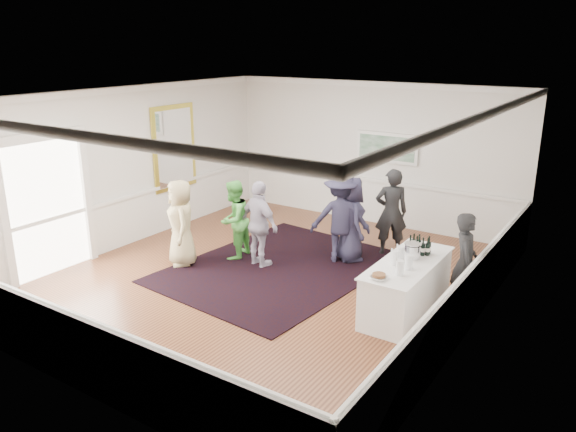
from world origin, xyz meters
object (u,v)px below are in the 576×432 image
Objects in this scene: ice_bucket at (413,251)px; nut_bowl at (379,277)px; serving_table at (407,287)px; bartender at (465,263)px; guest_lilac at (260,224)px; guest_navy at (351,219)px; guest_tan at (181,223)px; guest_green at (234,220)px; guest_dark_b at (391,212)px; guest_dark_a at (340,217)px.

nut_bowl is at bearing -95.59° from ice_bucket.
bartender reaches higher than serving_table.
guest_navy reaches higher than guest_lilac.
guest_tan is 1.01m from guest_green.
bartender is at bearing -158.13° from guest_navy.
guest_dark_b is at bearing -83.17° from guest_navy.
guest_dark_b is (3.04, 2.63, 0.05)m from guest_tan.
serving_table is at bearing 82.85° from nut_bowl.
guest_dark_a is (-1.86, 1.29, 0.45)m from serving_table.
guest_tan is 1.06× the size of guest_green.
bartender reaches higher than nut_bowl.
guest_tan is at bearing 6.96° from guest_dark_a.
guest_navy is 2.15m from ice_bucket.
guest_tan is 4.30m from ice_bucket.
serving_table is 3.68m from guest_green.
guest_tan is at bearing 80.88° from bartender.
ice_bucket is (1.72, -1.28, 0.13)m from guest_navy.
bartender is 3.71m from guest_lilac.
guest_dark_a reaches higher than nut_bowl.
guest_tan is 1.00× the size of guest_navy.
bartender is 4.36m from guest_green.
guest_green reaches higher than ice_bucket.
ice_bucket is at bearing 92.00° from serving_table.
guest_navy is at bearing 48.59° from bartender.
guest_dark_b is at bearing -156.11° from guest_dark_a.
guest_navy is (0.13, 0.16, -0.06)m from guest_dark_a.
guest_navy reaches higher than guest_green.
serving_table is 1.18× the size of guest_dark_a.
guest_dark_b is (2.43, 1.83, 0.10)m from guest_green.
guest_dark_b is (-1.21, 2.15, 0.44)m from serving_table.
serving_table is 1.29× the size of bartender.
guest_green is 5.89× the size of ice_bucket.
bartender is at bearing 133.81° from guest_dark_a.
serving_table is at bearing 115.93° from guest_dark_a.
guest_dark_b reaches higher than guest_navy.
guest_lilac is (1.27, 0.73, -0.00)m from guest_tan.
guest_tan is at bearing 175.04° from nut_bowl.
serving_table is at bearing 105.26° from bartender.
guest_tan is at bearing 45.31° from guest_lilac.
guest_green is 3.04m from guest_dark_b.
guest_green is 2.22m from guest_navy.
guest_dark_b is at bearing 121.41° from ice_bucket.
bartender is 0.98× the size of guest_lilac.
guest_tan is 6.27× the size of ice_bucket.
serving_table is at bearing 85.84° from guest_dark_b.
guest_green is 6.21× the size of nut_bowl.
nut_bowl is (-0.10, -1.01, -0.08)m from ice_bucket.
bartender is 2.61m from guest_navy.
nut_bowl is (1.76, -2.12, -0.00)m from guest_dark_a.
nut_bowl is (-0.10, -0.84, 0.45)m from serving_table.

